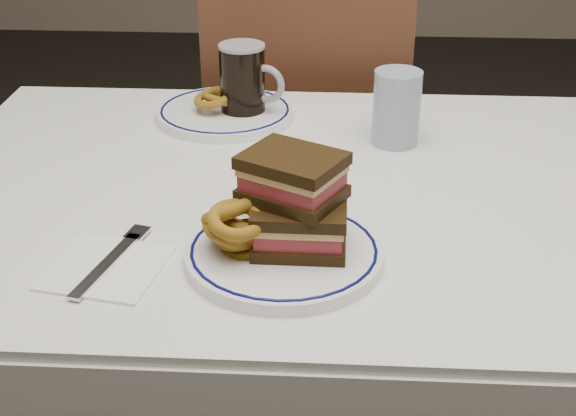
# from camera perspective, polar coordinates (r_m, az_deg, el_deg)

# --- Properties ---
(dining_table) EXTENTS (1.27, 0.87, 0.75)m
(dining_table) POSITION_cam_1_polar(r_m,az_deg,el_deg) (1.30, 2.20, -2.62)
(dining_table) COLOR silver
(dining_table) RESTS_ON floor
(chair_far) EXTENTS (0.47, 0.47, 0.98)m
(chair_far) POSITION_cam_1_polar(r_m,az_deg,el_deg) (1.95, 1.24, 4.74)
(chair_far) COLOR #452616
(chair_far) RESTS_ON floor
(main_plate) EXTENTS (0.26, 0.26, 0.02)m
(main_plate) POSITION_cam_1_polar(r_m,az_deg,el_deg) (1.05, -0.30, -3.23)
(main_plate) COLOR white
(main_plate) RESTS_ON dining_table
(reuben_sandwich) EXTENTS (0.15, 0.14, 0.13)m
(reuben_sandwich) POSITION_cam_1_polar(r_m,az_deg,el_deg) (1.03, 0.57, 0.45)
(reuben_sandwich) COLOR black
(reuben_sandwich) RESTS_ON main_plate
(onion_rings_main) EXTENTS (0.11, 0.12, 0.10)m
(onion_rings_main) POSITION_cam_1_polar(r_m,az_deg,el_deg) (1.04, -3.56, -1.21)
(onion_rings_main) COLOR brown
(onion_rings_main) RESTS_ON main_plate
(ketchup_ramekin) EXTENTS (0.06, 0.06, 0.03)m
(ketchup_ramekin) POSITION_cam_1_polar(r_m,az_deg,el_deg) (1.13, -1.47, 0.57)
(ketchup_ramekin) COLOR silver
(ketchup_ramekin) RESTS_ON main_plate
(beer_mug) EXTENTS (0.12, 0.08, 0.14)m
(beer_mug) POSITION_cam_1_polar(r_m,az_deg,el_deg) (1.49, -3.15, 8.97)
(beer_mug) COLOR black
(beer_mug) RESTS_ON dining_table
(water_glass) EXTENTS (0.08, 0.08, 0.13)m
(water_glass) POSITION_cam_1_polar(r_m,az_deg,el_deg) (1.39, 7.73, 7.07)
(water_glass) COLOR #93A6BD
(water_glass) RESTS_ON dining_table
(far_plate) EXTENTS (0.25, 0.25, 0.02)m
(far_plate) POSITION_cam_1_polar(r_m,az_deg,el_deg) (1.51, -4.50, 6.78)
(far_plate) COLOR white
(far_plate) RESTS_ON dining_table
(onion_rings_far) EXTENTS (0.12, 0.09, 0.06)m
(onion_rings_far) POSITION_cam_1_polar(r_m,az_deg,el_deg) (1.50, -4.53, 7.59)
(onion_rings_far) COLOR brown
(onion_rings_far) RESTS_ON far_plate
(napkin_fork) EXTENTS (0.16, 0.19, 0.01)m
(napkin_fork) POSITION_cam_1_polar(r_m,az_deg,el_deg) (1.07, -12.70, -4.02)
(napkin_fork) COLOR white
(napkin_fork) RESTS_ON dining_table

